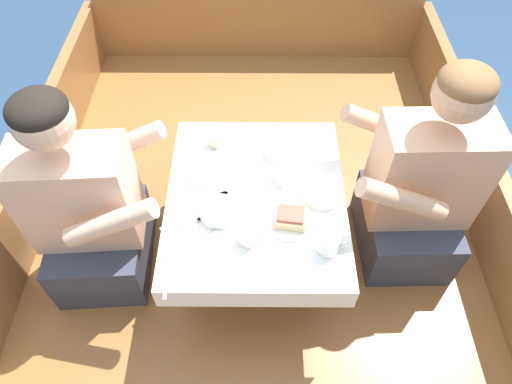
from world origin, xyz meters
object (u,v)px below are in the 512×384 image
object	(u,v)px
sandwich	(291,217)
person_port	(89,212)
tin_can	(216,140)
coffee_cup_starboard	(329,244)
coffee_cup_center	(248,236)
person_starboard	(418,191)
coffee_cup_port	(281,176)

from	to	relation	value
sandwich	person_port	bearing A→B (deg)	174.03
sandwich	tin_can	size ratio (longest dim) A/B	1.83
coffee_cup_starboard	coffee_cup_center	size ratio (longest dim) A/B	1.12
tin_can	person_port	bearing A→B (deg)	-146.65
person_port	sandwich	distance (m)	0.77
sandwich	coffee_cup_starboard	size ratio (longest dim) A/B	1.18
person_port	coffee_cup_starboard	xyz separation A→B (m)	(0.88, -0.19, 0.08)
person_starboard	coffee_cup_center	size ratio (longest dim) A/B	10.23
person_port	sandwich	xyz separation A→B (m)	(0.76, -0.08, 0.08)
coffee_cup_center	sandwich	bearing A→B (deg)	27.68
coffee_cup_starboard	coffee_cup_center	distance (m)	0.28
person_starboard	coffee_cup_port	world-z (taller)	person_starboard
coffee_cup_port	coffee_cup_starboard	size ratio (longest dim) A/B	0.87
sandwich	coffee_cup_center	world-z (taller)	coffee_cup_center
person_port	coffee_cup_port	xyz separation A→B (m)	(0.73, 0.12, 0.08)
person_starboard	tin_can	xyz separation A→B (m)	(-0.80, 0.21, 0.07)
person_port	sandwich	bearing A→B (deg)	-9.68
person_port	coffee_cup_port	world-z (taller)	person_port
sandwich	coffee_cup_starboard	distance (m)	0.17
coffee_cup_starboard	tin_can	distance (m)	0.65
person_port	tin_can	size ratio (longest dim) A/B	13.93
sandwich	coffee_cup_port	xyz separation A→B (m)	(-0.03, 0.20, -0.00)
sandwich	coffee_cup_starboard	world-z (taller)	coffee_cup_starboard
person_port	person_starboard	distance (m)	1.28
coffee_cup_port	tin_can	distance (m)	0.32
tin_can	sandwich	bearing A→B (deg)	-53.46
person_starboard	sandwich	size ratio (longest dim) A/B	7.78
coffee_cup_port	coffee_cup_starboard	distance (m)	0.34
person_starboard	coffee_cup_starboard	distance (m)	0.49
sandwich	coffee_cup_port	bearing A→B (deg)	98.19
person_port	tin_can	world-z (taller)	person_port
coffee_cup_center	coffee_cup_port	bearing A→B (deg)	65.93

